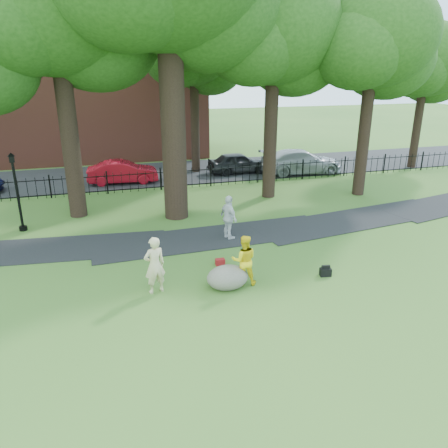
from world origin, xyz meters
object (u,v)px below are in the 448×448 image
object	(u,v)px
man	(244,260)
boulder	(228,276)
lamppost	(17,193)
red_sedan	(123,172)
woman	(155,265)

from	to	relation	value
man	boulder	distance (m)	0.74
man	lamppost	bearing A→B (deg)	-30.27
boulder	red_sedan	distance (m)	14.83
boulder	red_sedan	world-z (taller)	red_sedan
woman	boulder	bearing A→B (deg)	157.39
man	red_sedan	world-z (taller)	man
woman	lamppost	xyz separation A→B (m)	(-4.83, 7.18, 0.74)
woman	red_sedan	size ratio (longest dim) A/B	0.45
boulder	red_sedan	bearing A→B (deg)	98.90
boulder	lamppost	distance (m)	10.41
woman	boulder	size ratio (longest dim) A/B	1.38
lamppost	red_sedan	distance (m)	8.68
boulder	lamppost	xyz separation A→B (m)	(-7.11, 7.50, 1.28)
red_sedan	woman	bearing A→B (deg)	-175.92
boulder	red_sedan	xyz separation A→B (m)	(-2.29, 14.65, 0.29)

